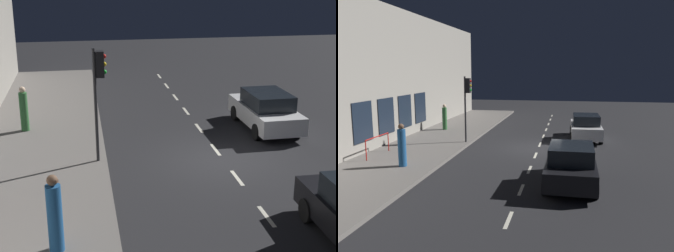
% 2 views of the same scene
% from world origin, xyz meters
% --- Properties ---
extents(ground_plane, '(60.00, 60.00, 0.00)m').
position_xyz_m(ground_plane, '(0.00, 0.00, 0.00)').
color(ground_plane, '#232326').
extents(sidewalk, '(4.50, 32.00, 0.15)m').
position_xyz_m(sidewalk, '(6.25, 0.00, 0.07)').
color(sidewalk, slate).
rests_on(sidewalk, ground).
extents(lane_centre_line, '(0.12, 27.20, 0.01)m').
position_xyz_m(lane_centre_line, '(0.00, -1.00, 0.00)').
color(lane_centre_line, beige).
rests_on(lane_centre_line, ground).
extents(traffic_light, '(0.45, 0.32, 3.81)m').
position_xyz_m(traffic_light, '(4.16, -0.31, 2.95)').
color(traffic_light, '#2D2D30').
rests_on(traffic_light, sidewalk).
extents(parked_car_0, '(1.92, 4.31, 1.58)m').
position_xyz_m(parked_car_0, '(-2.66, -3.08, 0.79)').
color(parked_car_0, silver).
rests_on(parked_car_0, ground).
extents(pedestrian_0, '(0.36, 0.36, 1.80)m').
position_xyz_m(pedestrian_0, '(7.01, -4.09, 1.00)').
color(pedestrian_0, '#336B38').
rests_on(pedestrian_0, sidewalk).
extents(pedestrian_1, '(0.48, 0.48, 1.89)m').
position_xyz_m(pedestrian_1, '(5.48, 5.17, 1.04)').
color(pedestrian_1, '#1E5189').
rests_on(pedestrian_1, sidewalk).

